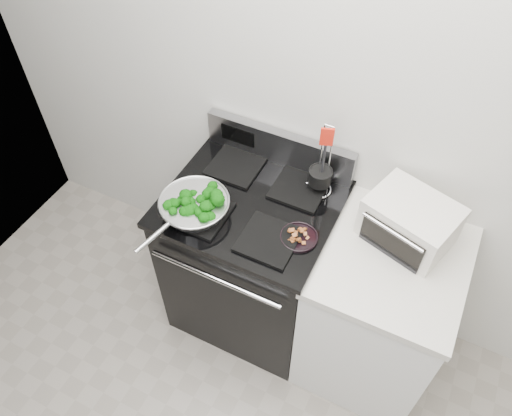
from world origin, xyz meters
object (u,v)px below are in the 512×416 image
Objects in this scene: gas_range at (252,259)px; toaster_oven at (410,222)px; skillet at (194,206)px; utensil_holder at (320,180)px; bacon_plate at (299,236)px.

gas_range is 0.88m from toaster_oven.
skillet is 0.94m from toaster_oven.
toaster_oven is at bearing 31.80° from skillet.
utensil_holder is (0.45, 0.38, 0.02)m from skillet.
bacon_plate is at bearing -132.72° from toaster_oven.
skillet is 1.18× the size of toaster_oven.
gas_range is at bearing 159.84° from bacon_plate.
utensil_holder is 0.91× the size of toaster_oven.
utensil_holder is at bearing 52.71° from skillet.
utensil_holder is at bearing 95.55° from bacon_plate.
utensil_holder is (-0.03, 0.30, 0.05)m from bacon_plate.
bacon_plate is 0.43× the size of utensil_holder.
toaster_oven reaches higher than skillet.
bacon_plate is 0.31m from utensil_holder.
gas_range is 6.81× the size of bacon_plate.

